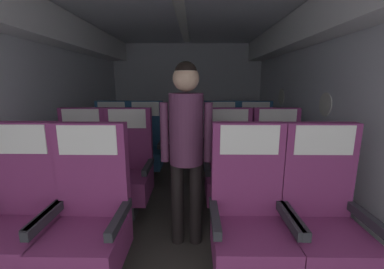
{
  "coord_description": "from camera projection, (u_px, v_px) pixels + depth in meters",
  "views": [
    {
      "loc": [
        0.17,
        0.1,
        1.41
      ],
      "look_at": [
        0.13,
        3.21,
        0.75
      ],
      "focal_mm": 23.22,
      "sensor_mm": 36.0,
      "label": 1
    }
  ],
  "objects": [
    {
      "name": "ground",
      "position": [
        181.0,
        203.0,
        2.98
      ],
      "size": [
        3.49,
        6.08,
        0.02
      ],
      "primitive_type": "cube",
      "color": "#3D3833"
    },
    {
      "name": "seat_a_right_aisle",
      "position": [
        323.0,
        224.0,
        1.65
      ],
      "size": [
        0.52,
        0.51,
        1.14
      ],
      "color": "#38383D",
      "rests_on": "ground"
    },
    {
      "name": "flight_attendant",
      "position": [
        186.0,
        137.0,
        2.05
      ],
      "size": [
        0.43,
        0.28,
        1.57
      ],
      "rotation": [
        0.0,
        0.0,
        3.4
      ],
      "color": "black",
      "rests_on": "ground"
    },
    {
      "name": "seat_c_right_window",
      "position": [
        221.0,
        148.0,
        3.56
      ],
      "size": [
        0.52,
        0.51,
        1.14
      ],
      "color": "#38383D",
      "rests_on": "ground"
    },
    {
      "name": "seat_b_left_aisle",
      "position": [
        127.0,
        172.0,
        2.62
      ],
      "size": [
        0.52,
        0.51,
        1.14
      ],
      "color": "#38383D",
      "rests_on": "ground"
    },
    {
      "name": "seat_b_right_aisle",
      "position": [
        277.0,
        172.0,
        2.62
      ],
      "size": [
        0.52,
        0.51,
        1.14
      ],
      "color": "#38383D",
      "rests_on": "ground"
    },
    {
      "name": "seat_c_left_window",
      "position": [
        112.0,
        147.0,
        3.59
      ],
      "size": [
        0.52,
        0.51,
        1.14
      ],
      "color": "#38383D",
      "rests_on": "ground"
    },
    {
      "name": "seat_b_right_window",
      "position": [
        229.0,
        172.0,
        2.61
      ],
      "size": [
        0.52,
        0.51,
        1.14
      ],
      "color": "#38383D",
      "rests_on": "ground"
    },
    {
      "name": "fuselage_shell",
      "position": [
        181.0,
        64.0,
        2.91
      ],
      "size": [
        3.37,
        5.73,
        2.28
      ],
      "color": "silver",
      "rests_on": "ground"
    },
    {
      "name": "seat_c_right_aisle",
      "position": [
        255.0,
        148.0,
        3.55
      ],
      "size": [
        0.52,
        0.51,
        1.14
      ],
      "color": "#38383D",
      "rests_on": "ground"
    },
    {
      "name": "seat_a_left_window",
      "position": [
        19.0,
        221.0,
        1.68
      ],
      "size": [
        0.52,
        0.51,
        1.14
      ],
      "color": "#38383D",
      "rests_on": "ground"
    },
    {
      "name": "seat_c_left_aisle",
      "position": [
        146.0,
        148.0,
        3.57
      ],
      "size": [
        0.52,
        0.51,
        1.14
      ],
      "color": "#38383D",
      "rests_on": "ground"
    },
    {
      "name": "seat_b_left_window",
      "position": [
        81.0,
        171.0,
        2.63
      ],
      "size": [
        0.52,
        0.51,
        1.14
      ],
      "color": "#38383D",
      "rests_on": "ground"
    },
    {
      "name": "seat_a_left_aisle",
      "position": [
        88.0,
        224.0,
        1.66
      ],
      "size": [
        0.52,
        0.51,
        1.14
      ],
      "color": "#38383D",
      "rests_on": "ground"
    },
    {
      "name": "seat_a_right_window",
      "position": [
        249.0,
        223.0,
        1.66
      ],
      "size": [
        0.52,
        0.51,
        1.14
      ],
      "color": "#38383D",
      "rests_on": "ground"
    }
  ]
}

